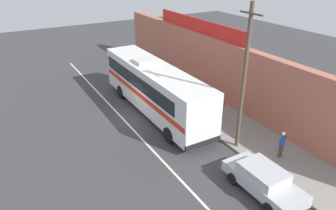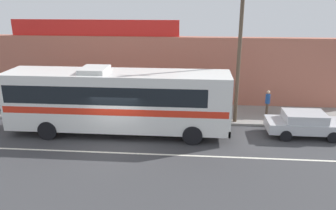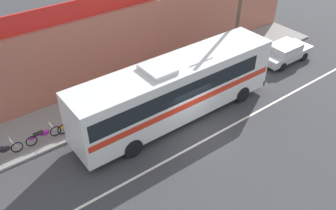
% 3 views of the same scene
% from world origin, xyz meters
% --- Properties ---
extents(ground_plane, '(70.00, 70.00, 0.00)m').
position_xyz_m(ground_plane, '(0.00, 0.00, 0.00)').
color(ground_plane, '#3A3A3D').
extents(sidewalk_slab, '(30.00, 3.60, 0.14)m').
position_xyz_m(sidewalk_slab, '(0.00, 5.20, 0.07)').
color(sidewalk_slab, gray).
rests_on(sidewalk_slab, ground_plane).
extents(storefront_facade, '(30.00, 0.70, 4.80)m').
position_xyz_m(storefront_facade, '(0.00, 7.35, 2.40)').
color(storefront_facade, '#B26651').
rests_on(storefront_facade, ground_plane).
extents(storefront_billboard, '(11.75, 0.12, 1.10)m').
position_xyz_m(storefront_billboard, '(-2.92, 7.35, 5.35)').
color(storefront_billboard, red).
rests_on(storefront_billboard, storefront_facade).
extents(road_center_stripe, '(30.00, 0.14, 0.01)m').
position_xyz_m(road_center_stripe, '(0.00, -0.80, 0.00)').
color(road_center_stripe, silver).
rests_on(road_center_stripe, ground_plane).
extents(intercity_bus, '(12.25, 2.65, 3.78)m').
position_xyz_m(intercity_bus, '(-0.19, 1.71, 2.07)').
color(intercity_bus, silver).
rests_on(intercity_bus, ground_plane).
extents(parked_car, '(4.22, 1.87, 1.37)m').
position_xyz_m(parked_car, '(10.25, 2.21, 0.74)').
color(parked_car, '#B7BABF').
rests_on(parked_car, ground_plane).
extents(utility_pole, '(1.60, 0.22, 8.42)m').
position_xyz_m(utility_pole, '(6.60, 3.78, 4.49)').
color(utility_pole, brown).
rests_on(utility_pole, sidewalk_slab).
extents(motorcycle_black, '(1.84, 0.56, 0.94)m').
position_xyz_m(motorcycle_black, '(-5.38, 4.08, 0.57)').
color(motorcycle_black, black).
rests_on(motorcycle_black, sidewalk_slab).
extents(motorcycle_blue, '(1.86, 0.56, 0.94)m').
position_xyz_m(motorcycle_blue, '(-9.03, 4.15, 0.57)').
color(motorcycle_blue, black).
rests_on(motorcycle_blue, sidewalk_slab).
extents(motorcycle_red, '(1.92, 0.56, 0.94)m').
position_xyz_m(motorcycle_red, '(-7.02, 4.16, 0.57)').
color(motorcycle_red, black).
rests_on(motorcycle_red, sidewalk_slab).
extents(pedestrian_far_right, '(0.30, 0.48, 1.57)m').
position_xyz_m(pedestrian_far_right, '(3.32, 5.19, 1.05)').
color(pedestrian_far_right, black).
rests_on(pedestrian_far_right, sidewalk_slab).
extents(pedestrian_far_left, '(0.30, 0.48, 1.64)m').
position_xyz_m(pedestrian_far_left, '(8.75, 5.11, 1.09)').
color(pedestrian_far_left, brown).
rests_on(pedestrian_far_left, sidewalk_slab).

